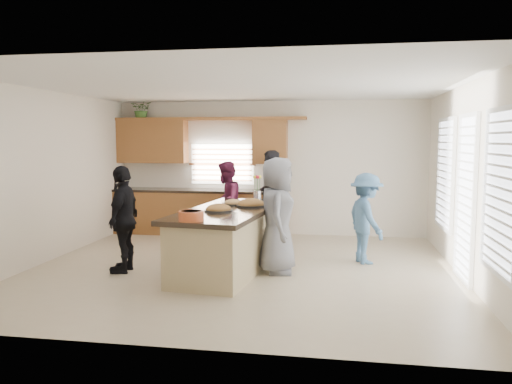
% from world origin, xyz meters
% --- Properties ---
extents(floor, '(6.50, 6.50, 0.00)m').
position_xyz_m(floor, '(0.00, 0.00, 0.00)').
color(floor, '#BCAA8B').
rests_on(floor, ground).
extents(room_shell, '(6.52, 6.02, 2.81)m').
position_xyz_m(room_shell, '(0.00, 0.00, 1.90)').
color(room_shell, silver).
rests_on(room_shell, ground).
extents(back_cabinetry, '(4.08, 0.66, 2.46)m').
position_xyz_m(back_cabinetry, '(-1.47, 2.73, 0.91)').
color(back_cabinetry, brown).
rests_on(back_cabinetry, ground).
extents(right_wall_glazing, '(0.06, 4.00, 2.25)m').
position_xyz_m(right_wall_glazing, '(3.22, -0.13, 1.34)').
color(right_wall_glazing, white).
rests_on(right_wall_glazing, ground).
extents(island, '(1.46, 2.82, 0.95)m').
position_xyz_m(island, '(-0.19, -0.11, 0.45)').
color(island, tan).
rests_on(island, ground).
extents(platter_front, '(0.42, 0.42, 0.17)m').
position_xyz_m(platter_front, '(-0.27, -0.38, 0.98)').
color(platter_front, black).
rests_on(platter_front, island).
extents(platter_mid, '(0.47, 0.47, 0.19)m').
position_xyz_m(platter_mid, '(0.11, 0.25, 0.98)').
color(platter_mid, black).
rests_on(platter_mid, island).
extents(platter_back, '(0.31, 0.31, 0.13)m').
position_xyz_m(platter_back, '(-0.22, 0.37, 0.98)').
color(platter_back, black).
rests_on(platter_back, island).
extents(salad_bowl, '(0.33, 0.33, 0.13)m').
position_xyz_m(salad_bowl, '(-0.41, -1.28, 1.02)').
color(salad_bowl, '#C24E23').
rests_on(salad_bowl, island).
extents(clear_cup, '(0.08, 0.08, 0.10)m').
position_xyz_m(clear_cup, '(0.11, -1.03, 1.00)').
color(clear_cup, white).
rests_on(clear_cup, island).
extents(plate_stack, '(0.21, 0.21, 0.05)m').
position_xyz_m(plate_stack, '(-0.12, 0.61, 0.97)').
color(plate_stack, '#AA8DCD').
rests_on(plate_stack, island).
extents(flower_vase, '(0.14, 0.14, 0.44)m').
position_xyz_m(flower_vase, '(0.07, 1.03, 1.17)').
color(flower_vase, silver).
rests_on(flower_vase, island).
extents(potted_plant, '(0.49, 0.44, 0.48)m').
position_xyz_m(potted_plant, '(-2.72, 2.82, 2.64)').
color(potted_plant, '#43732E').
rests_on(potted_plant, back_cabinetry).
extents(woman_left_back, '(0.56, 0.73, 1.79)m').
position_xyz_m(woman_left_back, '(0.12, 2.26, 0.89)').
color(woman_left_back, black).
rests_on(woman_left_back, ground).
extents(woman_left_mid, '(0.67, 0.82, 1.58)m').
position_xyz_m(woman_left_mid, '(-0.70, 1.98, 0.79)').
color(woman_left_mid, '#5D1B39').
rests_on(woman_left_mid, ground).
extents(woman_left_front, '(0.44, 0.96, 1.61)m').
position_xyz_m(woman_left_front, '(-1.73, -0.43, 0.81)').
color(woman_left_front, black).
rests_on(woman_left_front, ground).
extents(woman_right_back, '(0.87, 1.08, 1.47)m').
position_xyz_m(woman_right_back, '(1.91, 0.71, 0.73)').
color(woman_right_back, '#3F668B').
rests_on(woman_right_back, ground).
extents(woman_right_front, '(0.62, 0.89, 1.74)m').
position_xyz_m(woman_right_front, '(0.56, -0.10, 0.87)').
color(woman_right_front, slate).
rests_on(woman_right_front, ground).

